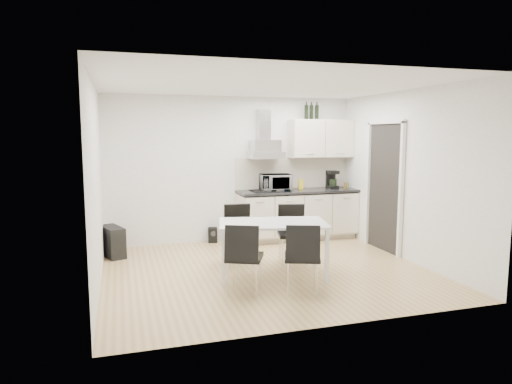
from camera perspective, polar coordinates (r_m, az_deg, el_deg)
ground at (r=6.61m, az=1.35°, el=-9.78°), size 4.50×4.50×0.00m
wall_back at (r=8.26m, az=-2.93°, el=2.84°), size 4.50×0.10×2.60m
wall_front at (r=4.50m, az=9.31°, el=-0.94°), size 4.50×0.10×2.60m
wall_left at (r=6.04m, az=-19.34°, el=0.82°), size 0.10×4.00×2.60m
wall_right at (r=7.36m, az=18.28°, el=1.94°), size 0.10×4.00×2.60m
ceiling at (r=6.35m, az=1.42°, el=13.27°), size 4.50×4.50×0.00m
doorway at (r=7.82m, az=15.67°, el=0.49°), size 0.08×1.04×2.10m
kitchenette at (r=8.43m, az=5.41°, el=-0.30°), size 2.22×0.64×2.52m
dining_table at (r=6.21m, az=2.09°, el=-4.49°), size 1.58×1.11×0.75m
chair_far_left at (r=6.84m, az=-2.12°, el=-5.36°), size 0.48×0.54×0.88m
chair_far_right at (r=6.84m, az=4.60°, el=-5.38°), size 0.54×0.59×0.88m
chair_near_left at (r=5.59m, az=-1.45°, el=-8.25°), size 0.61×0.64×0.88m
chair_near_right at (r=5.62m, az=5.77°, el=-8.20°), size 0.58×0.62×0.88m
guitar_amp at (r=7.62m, az=-17.48°, el=-5.93°), size 0.43×0.62×0.48m
floor_speaker at (r=8.25m, az=-5.44°, el=-5.38°), size 0.18×0.17×0.27m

